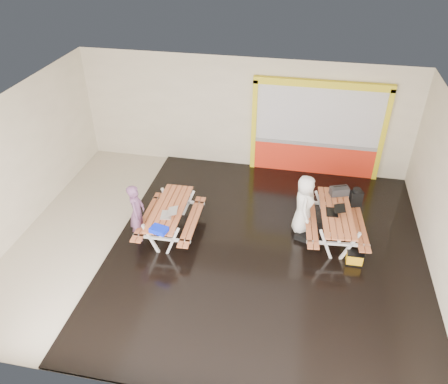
% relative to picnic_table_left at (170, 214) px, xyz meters
% --- Properties ---
extents(room, '(10.02, 8.02, 3.52)m').
position_rel_picnic_table_left_xyz_m(room, '(1.24, -0.22, 1.12)').
color(room, beige).
rests_on(room, ground).
extents(deck, '(7.50, 7.98, 0.05)m').
position_rel_picnic_table_left_xyz_m(deck, '(2.49, -0.22, -0.60)').
color(deck, black).
rests_on(deck, room).
extents(kiosk, '(3.88, 0.16, 3.00)m').
position_rel_picnic_table_left_xyz_m(kiosk, '(3.44, 3.71, 0.81)').
color(kiosk, red).
rests_on(kiosk, room).
extents(picnic_table_left, '(1.45, 2.09, 0.82)m').
position_rel_picnic_table_left_xyz_m(picnic_table_left, '(0.00, 0.00, 0.00)').
color(picnic_table_left, '#B55F35').
rests_on(picnic_table_left, deck).
extents(picnic_table_right, '(1.62, 2.24, 0.85)m').
position_rel_picnic_table_left_xyz_m(picnic_table_right, '(4.04, 0.62, 0.02)').
color(picnic_table_right, '#B55F35').
rests_on(picnic_table_right, deck).
extents(person_left, '(0.46, 0.61, 1.53)m').
position_rel_picnic_table_left_xyz_m(person_left, '(-0.70, -0.39, 0.23)').
color(person_left, '#6C446A').
rests_on(person_left, deck).
extents(person_right, '(0.55, 0.81, 1.59)m').
position_rel_picnic_table_left_xyz_m(person_right, '(3.25, 0.69, 0.25)').
color(person_right, white).
rests_on(person_right, deck).
extents(laptop_left, '(0.46, 0.42, 0.17)m').
position_rel_picnic_table_left_xyz_m(laptop_left, '(0.08, -0.30, 0.25)').
color(laptop_left, silver).
rests_on(laptop_left, picnic_table_left).
extents(laptop_right, '(0.45, 0.40, 0.18)m').
position_rel_picnic_table_left_xyz_m(laptop_right, '(3.99, 0.55, 0.27)').
color(laptop_right, black).
rests_on(laptop_right, picnic_table_right).
extents(blue_pouch, '(0.43, 0.35, 0.11)m').
position_rel_picnic_table_left_xyz_m(blue_pouch, '(0.04, -0.94, 0.25)').
color(blue_pouch, '#0822F1').
rests_on(blue_pouch, picnic_table_left).
extents(toolbox, '(0.52, 0.38, 0.27)m').
position_rel_picnic_table_left_xyz_m(toolbox, '(4.11, 1.37, 0.32)').
color(toolbox, black).
rests_on(toolbox, picnic_table_right).
extents(backpack, '(0.37, 0.30, 0.53)m').
position_rel_picnic_table_left_xyz_m(backpack, '(4.55, 1.42, 0.13)').
color(backpack, black).
rests_on(backpack, picnic_table_right).
extents(dark_case, '(0.48, 0.41, 0.15)m').
position_rel_picnic_table_left_xyz_m(dark_case, '(3.33, 0.39, -0.50)').
color(dark_case, black).
rests_on(dark_case, deck).
extents(fluke_bag, '(0.39, 0.26, 0.33)m').
position_rel_picnic_table_left_xyz_m(fluke_bag, '(4.53, -0.28, -0.42)').
color(fluke_bag, black).
rests_on(fluke_bag, deck).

